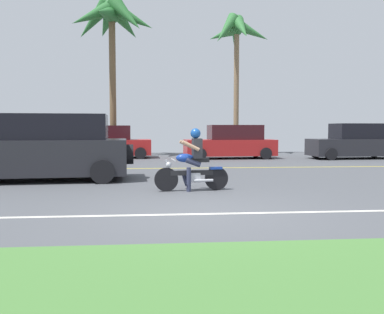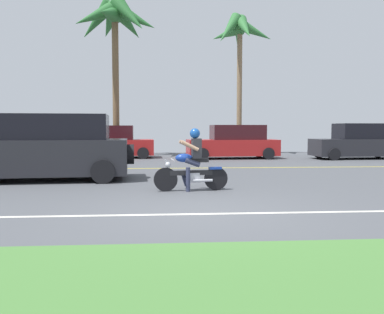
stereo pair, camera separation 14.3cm
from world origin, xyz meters
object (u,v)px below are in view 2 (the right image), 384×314
(parked_car_1, at_px, (115,143))
(palm_tree_1, at_px, (239,38))
(motorcyclist, at_px, (192,164))
(parked_car_2, at_px, (234,143))
(parked_car_3, at_px, (359,142))
(palm_tree_0, at_px, (115,23))
(motorcyclist_distant, at_px, (65,152))
(suv_nearby, at_px, (48,148))

(parked_car_1, xyz_separation_m, palm_tree_1, (6.68, 2.59, 5.79))
(motorcyclist, relative_size, parked_car_2, 0.40)
(parked_car_1, height_order, parked_car_3, parked_car_3)
(palm_tree_0, xyz_separation_m, motorcyclist_distant, (-1.23, -6.23, -6.28))
(parked_car_3, bearing_deg, parked_car_2, 173.98)
(palm_tree_1, height_order, motorcyclist_distant, palm_tree_1)
(parked_car_3, bearing_deg, palm_tree_1, 141.46)
(suv_nearby, relative_size, parked_car_2, 1.09)
(parked_car_2, bearing_deg, parked_car_3, -6.02)
(palm_tree_1, bearing_deg, motorcyclist_distant, -135.91)
(palm_tree_0, distance_m, palm_tree_1, 6.88)
(motorcyclist, bearing_deg, parked_car_2, 74.66)
(motorcyclist, bearing_deg, suv_nearby, 149.32)
(motorcyclist, height_order, motorcyclist_distant, motorcyclist)
(motorcyclist, xyz_separation_m, motorcyclist_distant, (-4.27, 6.00, -0.05))
(motorcyclist, height_order, suv_nearby, suv_nearby)
(parked_car_2, relative_size, palm_tree_0, 0.54)
(parked_car_2, bearing_deg, motorcyclist_distant, -148.97)
(suv_nearby, xyz_separation_m, motorcyclist_distant, (-0.35, 3.67, -0.33))
(motorcyclist, xyz_separation_m, parked_car_3, (8.79, 9.63, 0.16))
(palm_tree_0, bearing_deg, parked_car_1, -88.02)
(palm_tree_0, bearing_deg, motorcyclist, -76.04)
(parked_car_2, relative_size, palm_tree_1, 0.57)
(motorcyclist, xyz_separation_m, parked_car_2, (2.81, 10.26, 0.14))
(parked_car_2, distance_m, motorcyclist_distant, 8.27)
(parked_car_2, height_order, motorcyclist_distant, parked_car_2)
(parked_car_2, distance_m, parked_car_3, 6.01)
(suv_nearby, height_order, palm_tree_1, palm_tree_1)
(motorcyclist, bearing_deg, motorcyclist_distant, 125.44)
(parked_car_1, height_order, parked_car_2, parked_car_2)
(parked_car_3, bearing_deg, suv_nearby, -150.11)
(parked_car_3, relative_size, palm_tree_1, 0.56)
(suv_nearby, bearing_deg, parked_car_1, 84.04)
(motorcyclist_distant, bearing_deg, parked_car_2, 31.03)
(parked_car_1, relative_size, parked_car_2, 0.85)
(suv_nearby, distance_m, motorcyclist_distant, 3.71)
(parked_car_1, distance_m, palm_tree_0, 6.21)
(suv_nearby, bearing_deg, palm_tree_0, 84.93)
(palm_tree_1, distance_m, motorcyclist_distant, 12.57)
(parked_car_3, distance_m, palm_tree_1, 8.70)
(parked_car_1, xyz_separation_m, palm_tree_0, (-0.04, 1.12, 6.11))
(suv_nearby, height_order, parked_car_1, suv_nearby)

